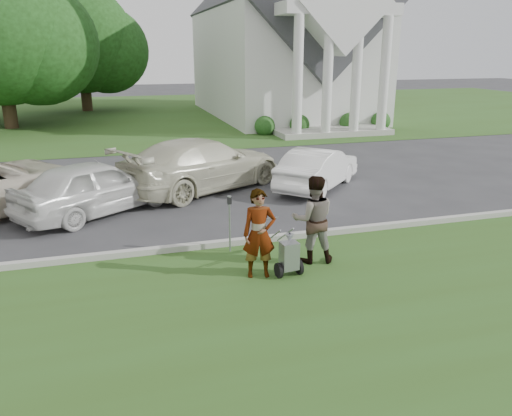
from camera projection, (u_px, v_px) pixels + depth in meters
name	position (u px, v px, depth m)	size (l,w,h in m)	color
ground	(239.00, 254.00, 11.11)	(120.00, 120.00, 0.00)	#333335
grass_strip	(283.00, 321.00, 8.36)	(80.00, 7.00, 0.01)	#32511C
church_lawn	(145.00, 114.00, 35.81)	(80.00, 30.00, 0.01)	#32511C
curb	(233.00, 242.00, 11.59)	(80.00, 0.18, 0.15)	#9E9E93
church	(282.00, 25.00, 32.88)	(9.19, 19.00, 24.10)	white
tree_back	(81.00, 45.00, 36.04)	(9.61, 7.60, 8.89)	#332316
striping_cart	(289.00, 256.00, 9.94)	(0.56, 1.08, 0.97)	black
person_left	(259.00, 234.00, 9.76)	(0.65, 0.43, 1.79)	#999999
person_right	(313.00, 220.00, 10.46)	(0.91, 0.71, 1.88)	#999999
parking_meter_near	(230.00, 217.00, 11.01)	(0.09, 0.09, 1.31)	#94969C
car_b	(95.00, 187.00, 13.69)	(1.80, 4.47, 1.52)	silver
car_c	(202.00, 164.00, 16.07)	(2.34, 5.76, 1.67)	beige
car_d	(318.00, 168.00, 16.30)	(1.41, 4.03, 1.33)	white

